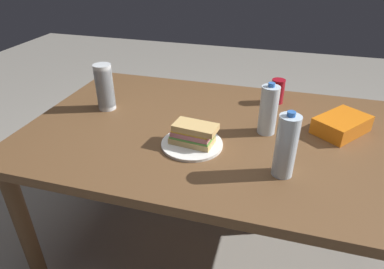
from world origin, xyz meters
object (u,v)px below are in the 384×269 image
(water_bottle_tall, at_px, (268,110))
(dining_table, at_px, (226,146))
(chip_bag, at_px, (342,125))
(plastic_cup_stack, at_px, (105,87))
(water_bottle_spare, at_px, (286,146))
(paper_plate, at_px, (192,144))
(sandwich, at_px, (193,134))
(soda_can_red, at_px, (277,91))

(water_bottle_tall, bearing_deg, dining_table, -169.10)
(chip_bag, bearing_deg, plastic_cup_stack, -48.51)
(plastic_cup_stack, bearing_deg, water_bottle_spare, -20.03)
(paper_plate, distance_m, water_bottle_tall, 0.35)
(sandwich, xyz_separation_m, plastic_cup_stack, (-0.50, 0.21, 0.06))
(dining_table, bearing_deg, soda_can_red, 62.39)
(sandwich, bearing_deg, dining_table, 55.12)
(dining_table, height_order, paper_plate, paper_plate)
(dining_table, distance_m, water_bottle_spare, 0.40)
(paper_plate, bearing_deg, dining_table, 54.41)
(soda_can_red, bearing_deg, sandwich, -119.97)
(water_bottle_tall, relative_size, water_bottle_spare, 0.92)
(water_bottle_spare, bearing_deg, plastic_cup_stack, 159.97)
(chip_bag, relative_size, plastic_cup_stack, 1.04)
(dining_table, height_order, chip_bag, chip_bag)
(soda_can_red, relative_size, water_bottle_spare, 0.50)
(dining_table, distance_m, paper_plate, 0.21)
(water_bottle_tall, xyz_separation_m, water_bottle_spare, (0.08, -0.28, 0.01))
(plastic_cup_stack, bearing_deg, dining_table, -5.29)
(sandwich, xyz_separation_m, water_bottle_spare, (0.35, -0.10, 0.06))
(paper_plate, xyz_separation_m, plastic_cup_stack, (-0.49, 0.21, 0.10))
(soda_can_red, height_order, plastic_cup_stack, plastic_cup_stack)
(chip_bag, distance_m, plastic_cup_stack, 1.08)
(soda_can_red, distance_m, water_bottle_spare, 0.61)
(paper_plate, xyz_separation_m, sandwich, (0.00, 0.00, 0.05))
(paper_plate, relative_size, water_bottle_spare, 1.01)
(soda_can_red, xyz_separation_m, plastic_cup_stack, (-0.79, -0.30, 0.05))
(chip_bag, height_order, plastic_cup_stack, plastic_cup_stack)
(sandwich, height_order, chip_bag, sandwich)
(paper_plate, xyz_separation_m, soda_can_red, (0.30, 0.51, 0.05))
(soda_can_red, distance_m, plastic_cup_stack, 0.85)
(paper_plate, distance_m, water_bottle_spare, 0.38)
(dining_table, bearing_deg, paper_plate, -125.59)
(sandwich, relative_size, water_bottle_tall, 0.86)
(chip_bag, relative_size, water_bottle_spare, 0.94)
(chip_bag, bearing_deg, dining_table, -37.50)
(water_bottle_spare, bearing_deg, soda_can_red, 95.41)
(water_bottle_tall, xyz_separation_m, plastic_cup_stack, (-0.77, 0.03, 0.01))
(paper_plate, height_order, water_bottle_spare, water_bottle_spare)
(chip_bag, distance_m, water_bottle_tall, 0.33)
(chip_bag, height_order, water_bottle_tall, water_bottle_tall)
(soda_can_red, xyz_separation_m, chip_bag, (0.28, -0.23, -0.03))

